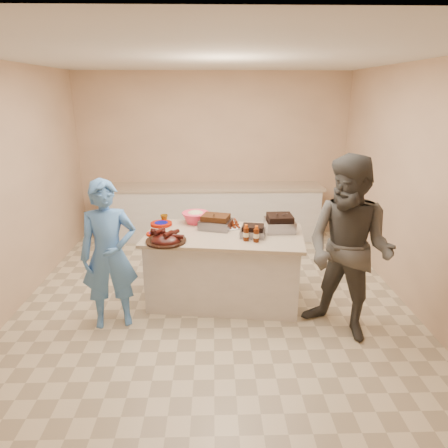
{
  "coord_description": "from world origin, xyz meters",
  "views": [
    {
      "loc": [
        0.01,
        -4.26,
        2.37
      ],
      "look_at": [
        0.12,
        0.06,
        0.94
      ],
      "focal_mm": 32.0,
      "sensor_mm": 36.0,
      "label": 1
    }
  ],
  "objects_px": {
    "rib_platter": "(166,242)",
    "guest_gray": "(340,332)",
    "roasting_pan": "(279,231)",
    "coleslaw_bowl": "(196,223)",
    "bbq_bottle_a": "(246,241)",
    "plastic_cup": "(164,221)",
    "island": "(224,299)",
    "guest_blue": "(116,322)",
    "bbq_bottle_b": "(256,242)",
    "mustard_bottle": "(218,228)"
  },
  "relations": [
    {
      "from": "island",
      "to": "guest_blue",
      "type": "height_order",
      "value": "island"
    },
    {
      "from": "plastic_cup",
      "to": "guest_gray",
      "type": "xyz_separation_m",
      "value": [
        1.92,
        -1.19,
        -0.84
      ]
    },
    {
      "from": "rib_platter",
      "to": "mustard_bottle",
      "type": "xyz_separation_m",
      "value": [
        0.56,
        0.45,
        0.0
      ]
    },
    {
      "from": "guest_blue",
      "to": "rib_platter",
      "type": "bearing_deg",
      "value": 9.3
    },
    {
      "from": "guest_gray",
      "to": "guest_blue",
      "type": "bearing_deg",
      "value": -141.68
    },
    {
      "from": "coleslaw_bowl",
      "to": "mustard_bottle",
      "type": "distance_m",
      "value": 0.34
    },
    {
      "from": "island",
      "to": "guest_gray",
      "type": "relative_size",
      "value": 0.97
    },
    {
      "from": "island",
      "to": "guest_blue",
      "type": "distance_m",
      "value": 1.28
    },
    {
      "from": "rib_platter",
      "to": "roasting_pan",
      "type": "relative_size",
      "value": 1.34
    },
    {
      "from": "bbq_bottle_a",
      "to": "mustard_bottle",
      "type": "height_order",
      "value": "bbq_bottle_a"
    },
    {
      "from": "roasting_pan",
      "to": "bbq_bottle_a",
      "type": "relative_size",
      "value": 1.81
    },
    {
      "from": "roasting_pan",
      "to": "bbq_bottle_b",
      "type": "distance_m",
      "value": 0.47
    },
    {
      "from": "roasting_pan",
      "to": "coleslaw_bowl",
      "type": "distance_m",
      "value": 1.03
    },
    {
      "from": "island",
      "to": "rib_platter",
      "type": "height_order",
      "value": "rib_platter"
    },
    {
      "from": "island",
      "to": "plastic_cup",
      "type": "bearing_deg",
      "value": 154.9
    },
    {
      "from": "rib_platter",
      "to": "bbq_bottle_b",
      "type": "xyz_separation_m",
      "value": [
        0.97,
        -0.02,
        0.0
      ]
    },
    {
      "from": "roasting_pan",
      "to": "coleslaw_bowl",
      "type": "bearing_deg",
      "value": 160.78
    },
    {
      "from": "island",
      "to": "guest_blue",
      "type": "xyz_separation_m",
      "value": [
        -1.19,
        -0.47,
        0.0
      ]
    },
    {
      "from": "bbq_bottle_b",
      "to": "island",
      "type": "bearing_deg",
      "value": 141.68
    },
    {
      "from": "coleslaw_bowl",
      "to": "bbq_bottle_a",
      "type": "relative_size",
      "value": 1.84
    },
    {
      "from": "bbq_bottle_a",
      "to": "plastic_cup",
      "type": "height_order",
      "value": "bbq_bottle_a"
    },
    {
      "from": "bbq_bottle_b",
      "to": "guest_blue",
      "type": "height_order",
      "value": "bbq_bottle_b"
    },
    {
      "from": "bbq_bottle_b",
      "to": "guest_gray",
      "type": "distance_m",
      "value": 1.28
    },
    {
      "from": "coleslaw_bowl",
      "to": "mustard_bottle",
      "type": "height_order",
      "value": "coleslaw_bowl"
    },
    {
      "from": "guest_gray",
      "to": "coleslaw_bowl",
      "type": "bearing_deg",
      "value": -172.05
    },
    {
      "from": "mustard_bottle",
      "to": "coleslaw_bowl",
      "type": "bearing_deg",
      "value": 143.42
    },
    {
      "from": "mustard_bottle",
      "to": "bbq_bottle_a",
      "type": "bearing_deg",
      "value": -55.32
    },
    {
      "from": "rib_platter",
      "to": "coleslaw_bowl",
      "type": "distance_m",
      "value": 0.71
    },
    {
      "from": "rib_platter",
      "to": "bbq_bottle_b",
      "type": "distance_m",
      "value": 0.97
    },
    {
      "from": "bbq_bottle_b",
      "to": "guest_blue",
      "type": "relative_size",
      "value": 0.12
    },
    {
      "from": "roasting_pan",
      "to": "bbq_bottle_a",
      "type": "bearing_deg",
      "value": -143.97
    },
    {
      "from": "rib_platter",
      "to": "guest_gray",
      "type": "xyz_separation_m",
      "value": [
        1.82,
        -0.47,
        -0.84
      ]
    },
    {
      "from": "bbq_bottle_b",
      "to": "coleslaw_bowl",
      "type": "bearing_deg",
      "value": 135.17
    },
    {
      "from": "coleslaw_bowl",
      "to": "guest_gray",
      "type": "distance_m",
      "value": 2.07
    },
    {
      "from": "roasting_pan",
      "to": "rib_platter",
      "type": "bearing_deg",
      "value": -166.86
    },
    {
      "from": "bbq_bottle_a",
      "to": "plastic_cup",
      "type": "xyz_separation_m",
      "value": [
        -0.96,
        0.7,
        0.0
      ]
    },
    {
      "from": "rib_platter",
      "to": "guest_gray",
      "type": "height_order",
      "value": "rib_platter"
    },
    {
      "from": "island",
      "to": "plastic_cup",
      "type": "relative_size",
      "value": 19.14
    },
    {
      "from": "island",
      "to": "mustard_bottle",
      "type": "relative_size",
      "value": 14.86
    },
    {
      "from": "rib_platter",
      "to": "plastic_cup",
      "type": "relative_size",
      "value": 4.73
    },
    {
      "from": "island",
      "to": "guest_gray",
      "type": "xyz_separation_m",
      "value": [
        1.19,
        -0.71,
        0.0
      ]
    },
    {
      "from": "bbq_bottle_a",
      "to": "plastic_cup",
      "type": "relative_size",
      "value": 1.95
    },
    {
      "from": "bbq_bottle_a",
      "to": "guest_blue",
      "type": "xyz_separation_m",
      "value": [
        -1.42,
        -0.24,
        -0.84
      ]
    },
    {
      "from": "guest_blue",
      "to": "mustard_bottle",
      "type": "bearing_deg",
      "value": 18.11
    },
    {
      "from": "roasting_pan",
      "to": "mustard_bottle",
      "type": "relative_size",
      "value": 2.75
    },
    {
      "from": "coleslaw_bowl",
      "to": "guest_blue",
      "type": "xyz_separation_m",
      "value": [
        -0.85,
        -0.88,
        -0.84
      ]
    },
    {
      "from": "bbq_bottle_b",
      "to": "rib_platter",
      "type": "bearing_deg",
      "value": 178.53
    },
    {
      "from": "mustard_bottle",
      "to": "plastic_cup",
      "type": "height_order",
      "value": "mustard_bottle"
    },
    {
      "from": "bbq_bottle_b",
      "to": "mustard_bottle",
      "type": "height_order",
      "value": "bbq_bottle_b"
    },
    {
      "from": "bbq_bottle_b",
      "to": "guest_gray",
      "type": "bearing_deg",
      "value": -27.66
    }
  ]
}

